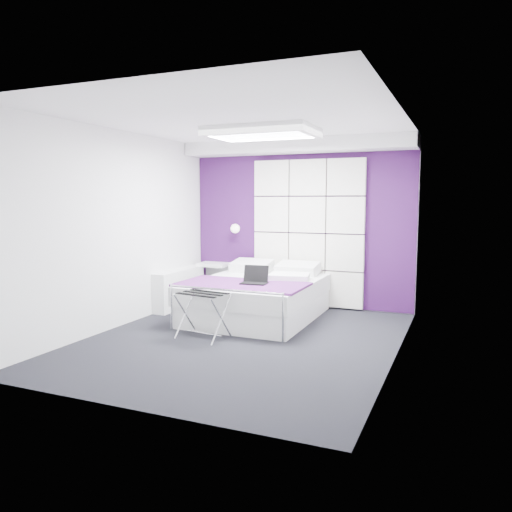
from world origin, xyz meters
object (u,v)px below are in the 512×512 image
Objects in this scene: radiator at (179,288)px; wall_lamp at (236,228)px; bed at (257,297)px; laptop at (255,279)px; nightstand at (214,264)px; luggage_rack at (203,315)px.

wall_lamp is at bearing 49.90° from radiator.
bed is at bearing -50.93° from wall_lamp.
laptop is at bearing -69.53° from bed.
bed is at bearing -7.51° from radiator.
laptop is (1.57, -0.63, 0.34)m from radiator.
radiator is 2.42× the size of nightstand.
radiator is 0.58× the size of bed.
bed is 4.14× the size of nightstand.
nightstand is 1.47× the size of laptop.
luggage_rack is 0.94m from laptop.
nightstand is at bearing 71.57° from radiator.
wall_lamp is 0.12× the size of radiator.
wall_lamp reaches higher than luggage_rack.
luggage_rack is at bearing -119.97° from laptop.
luggage_rack is at bearing -49.53° from radiator.
wall_lamp reaches higher than radiator.
bed reaches higher than luggage_rack.
bed is 1.25m from luggage_rack.
radiator is at bearing 138.63° from luggage_rack.
wall_lamp reaches higher than bed.
luggage_rack is (-0.19, -1.24, -0.02)m from bed.
bed is 0.58m from laptop.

